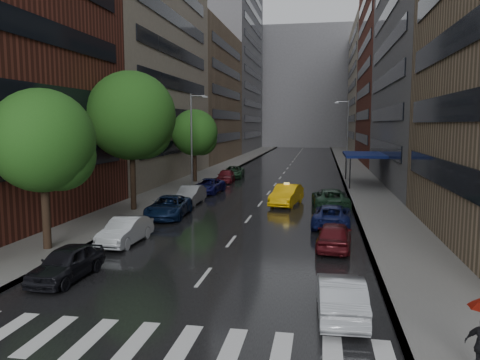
# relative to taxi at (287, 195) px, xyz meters

# --- Properties ---
(ground) EXTENTS (220.00, 220.00, 0.00)m
(ground) POSITION_rel_taxi_xyz_m (-2.08, -21.83, -0.80)
(ground) COLOR gray
(ground) RESTS_ON ground
(road) EXTENTS (14.00, 140.00, 0.01)m
(road) POSITION_rel_taxi_xyz_m (-2.08, 28.17, -0.79)
(road) COLOR black
(road) RESTS_ON ground
(sidewalk_left) EXTENTS (4.00, 140.00, 0.15)m
(sidewalk_left) POSITION_rel_taxi_xyz_m (-11.08, 28.17, -0.72)
(sidewalk_left) COLOR gray
(sidewalk_left) RESTS_ON ground
(sidewalk_right) EXTENTS (4.00, 140.00, 0.15)m
(sidewalk_right) POSITION_rel_taxi_xyz_m (6.92, 28.17, -0.72)
(sidewalk_right) COLOR gray
(sidewalk_right) RESTS_ON ground
(crosswalk) EXTENTS (13.15, 2.80, 0.01)m
(crosswalk) POSITION_rel_taxi_xyz_m (-1.88, -23.83, -0.79)
(crosswalk) COLOR silver
(crosswalk) RESTS_ON ground
(buildings_left) EXTENTS (8.00, 108.00, 38.00)m
(buildings_left) POSITION_rel_taxi_xyz_m (-17.08, 36.96, 15.19)
(buildings_left) COLOR maroon
(buildings_left) RESTS_ON ground
(buildings_right) EXTENTS (8.05, 109.10, 36.00)m
(buildings_right) POSITION_rel_taxi_xyz_m (12.92, 34.87, 14.24)
(buildings_right) COLOR #937A5B
(buildings_right) RESTS_ON ground
(building_far) EXTENTS (40.00, 14.00, 32.00)m
(building_far) POSITION_rel_taxi_xyz_m (-2.08, 96.17, 15.20)
(building_far) COLOR slate
(building_far) RESTS_ON ground
(tree_near) EXTENTS (5.01, 5.01, 7.99)m
(tree_near) POSITION_rel_taxi_xyz_m (-10.68, -15.31, 4.66)
(tree_near) COLOR #382619
(tree_near) RESTS_ON ground
(tree_mid) EXTENTS (6.26, 6.26, 9.98)m
(tree_mid) POSITION_rel_taxi_xyz_m (-10.68, -4.47, 6.03)
(tree_mid) COLOR #382619
(tree_mid) RESTS_ON ground
(tree_far) EXTENTS (4.90, 4.90, 7.82)m
(tree_far) POSITION_rel_taxi_xyz_m (-10.68, 12.19, 4.55)
(tree_far) COLOR #382619
(tree_far) RESTS_ON ground
(taxi) EXTENTS (2.51, 5.06, 1.60)m
(taxi) POSITION_rel_taxi_xyz_m (0.00, 0.00, 0.00)
(taxi) COLOR yellow
(taxi) RESTS_ON ground
(parked_cars_left) EXTENTS (2.74, 41.09, 1.45)m
(parked_cars_left) POSITION_rel_taxi_xyz_m (-7.48, 0.62, -0.10)
(parked_cars_left) COLOR black
(parked_cars_left) RESTS_ON ground
(parked_cars_right) EXTENTS (2.89, 24.63, 1.54)m
(parked_cars_right) POSITION_rel_taxi_xyz_m (3.32, -7.82, -0.07)
(parked_cars_right) COLOR #A8ACB2
(parked_cars_right) RESTS_ON ground
(street_lamp_left) EXTENTS (1.74, 0.22, 9.00)m
(street_lamp_left) POSITION_rel_taxi_xyz_m (-9.80, 8.17, 4.09)
(street_lamp_left) COLOR gray
(street_lamp_left) RESTS_ON sidewalk_left
(street_lamp_right) EXTENTS (1.74, 0.22, 9.00)m
(street_lamp_right) POSITION_rel_taxi_xyz_m (5.64, 23.17, 4.09)
(street_lamp_right) COLOR gray
(street_lamp_right) RESTS_ON sidewalk_right
(awning) EXTENTS (4.00, 8.00, 3.12)m
(awning) POSITION_rel_taxi_xyz_m (6.90, 13.17, 2.34)
(awning) COLOR navy
(awning) RESTS_ON sidewalk_right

